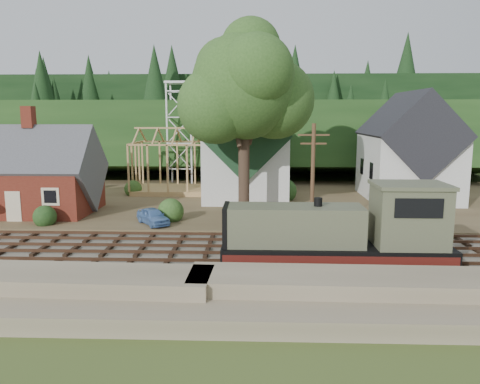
{
  "coord_description": "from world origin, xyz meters",
  "views": [
    {
      "loc": [
        3.04,
        -27.74,
        8.59
      ],
      "look_at": [
        1.83,
        6.0,
        3.0
      ],
      "focal_mm": 35.0,
      "sensor_mm": 36.0,
      "label": 1
    }
  ],
  "objects": [
    {
      "name": "church",
      "position": [
        2.0,
        19.68,
        5.18
      ],
      "size": [
        8.4,
        15.17,
        13.0
      ],
      "color": "silver",
      "rests_on": "village_flat"
    },
    {
      "name": "farmhouse",
      "position": [
        18.0,
        19.0,
        4.87
      ],
      "size": [
        8.4,
        10.8,
        10.6
      ],
      "color": "silver",
      "rests_on": "village_flat"
    },
    {
      "name": "depot",
      "position": [
        -16.0,
        11.0,
        3.21
      ],
      "size": [
        10.8,
        7.41,
        9.0
      ],
      "color": "#5D1F15",
      "rests_on": "village_flat"
    },
    {
      "name": "ridge",
      "position": [
        0.0,
        58.0,
        0.0
      ],
      "size": [
        80.0,
        20.0,
        12.0
      ],
      "primitive_type": "cube",
      "color": "black",
      "rests_on": "ground"
    },
    {
      "name": "big_tree",
      "position": [
        2.17,
        10.08,
        10.22
      ],
      "size": [
        10.9,
        8.4,
        14.7
      ],
      "color": "#38281E",
      "rests_on": "village_flat"
    },
    {
      "name": "locomotive",
      "position": [
        7.82,
        -3.0,
        2.14
      ],
      "size": [
        12.14,
        3.04,
        4.85
      ],
      "color": "black",
      "rests_on": "railroad_bed"
    },
    {
      "name": "embankment",
      "position": [
        0.0,
        -8.5,
        0.0
      ],
      "size": [
        64.0,
        5.0,
        1.6
      ],
      "primitive_type": "cube",
      "color": "#7F7259",
      "rests_on": "ground"
    },
    {
      "name": "car_red",
      "position": [
        17.7,
        14.58,
        0.93
      ],
      "size": [
        4.62,
        2.26,
        1.26
      ],
      "primitive_type": "imported",
      "rotation": [
        0.0,
        0.0,
        1.53
      ],
      "color": "red",
      "rests_on": "village_flat"
    },
    {
      "name": "ground",
      "position": [
        0.0,
        0.0,
        0.0
      ],
      "size": [
        140.0,
        140.0,
        0.0
      ],
      "primitive_type": "plane",
      "color": "#384C1E",
      "rests_on": "ground"
    },
    {
      "name": "car_blue",
      "position": [
        -4.87,
        6.95,
        0.93
      ],
      "size": [
        3.36,
        3.84,
        1.25
      ],
      "primitive_type": "imported",
      "rotation": [
        0.0,
        0.0,
        0.63
      ],
      "color": "#5C89C6",
      "rests_on": "village_flat"
    },
    {
      "name": "lattice_tower",
      "position": [
        -6.0,
        28.0,
        10.03
      ],
      "size": [
        3.2,
        3.2,
        12.12
      ],
      "color": "silver",
      "rests_on": "village_flat"
    },
    {
      "name": "village_flat",
      "position": [
        0.0,
        18.0,
        0.15
      ],
      "size": [
        64.0,
        26.0,
        0.3
      ],
      "primitive_type": "cube",
      "color": "brown",
      "rests_on": "ground"
    },
    {
      "name": "telegraph_pole_near",
      "position": [
        7.0,
        5.2,
        4.25
      ],
      "size": [
        2.2,
        0.28,
        8.0
      ],
      "color": "#4C331E",
      "rests_on": "ground"
    },
    {
      "name": "hillside",
      "position": [
        0.0,
        42.0,
        0.0
      ],
      "size": [
        70.0,
        28.96,
        12.74
      ],
      "primitive_type": "cube",
      "rotation": [
        -0.17,
        0.0,
        0.0
      ],
      "color": "#1E3F19",
      "rests_on": "ground"
    },
    {
      "name": "timber_frame",
      "position": [
        -6.0,
        22.0,
        3.27
      ],
      "size": [
        8.2,
        6.2,
        6.99
      ],
      "color": "tan",
      "rests_on": "village_flat"
    },
    {
      "name": "railroad_bed",
      "position": [
        0.0,
        0.0,
        0.08
      ],
      "size": [
        64.0,
        11.0,
        0.16
      ],
      "primitive_type": "cube",
      "color": "#726B5B",
      "rests_on": "ground"
    }
  ]
}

